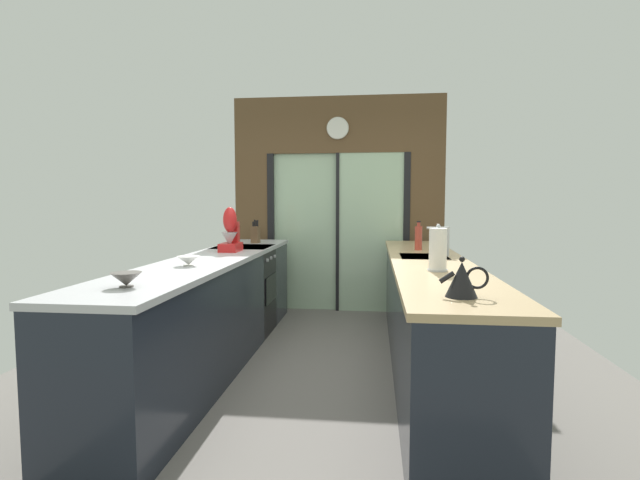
{
  "coord_description": "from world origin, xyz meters",
  "views": [
    {
      "loc": [
        0.46,
        -3.58,
        1.39
      ],
      "look_at": [
        -0.04,
        0.76,
        1.04
      ],
      "focal_mm": 26.53,
      "sensor_mm": 36.0,
      "label": 1
    }
  ],
  "objects_px": {
    "oven_range": "(244,290)",
    "stand_mixer": "(231,234)",
    "mixing_bowl_far": "(188,261)",
    "soap_bottle": "(418,237)",
    "knife_block": "(255,234)",
    "kettle": "(462,279)",
    "mixing_bowl_near": "(126,279)",
    "paper_towel_roll": "(438,250)"
  },
  "relations": [
    {
      "from": "stand_mixer",
      "to": "oven_range",
      "type": "bearing_deg",
      "value": 92.12
    },
    {
      "from": "kettle",
      "to": "paper_towel_roll",
      "type": "height_order",
      "value": "paper_towel_roll"
    },
    {
      "from": "oven_range",
      "to": "mixing_bowl_far",
      "type": "xyz_separation_m",
      "value": [
        0.02,
        -1.53,
        0.5
      ]
    },
    {
      "from": "oven_range",
      "to": "mixing_bowl_near",
      "type": "relative_size",
      "value": 5.5
    },
    {
      "from": "stand_mixer",
      "to": "kettle",
      "type": "distance_m",
      "value": 2.66
    },
    {
      "from": "paper_towel_roll",
      "to": "knife_block",
      "type": "bearing_deg",
      "value": 131.33
    },
    {
      "from": "knife_block",
      "to": "stand_mixer",
      "type": "distance_m",
      "value": 0.94
    },
    {
      "from": "knife_block",
      "to": "stand_mixer",
      "type": "xyz_separation_m",
      "value": [
        -0.0,
        -0.94,
        0.06
      ]
    },
    {
      "from": "oven_range",
      "to": "stand_mixer",
      "type": "height_order",
      "value": "stand_mixer"
    },
    {
      "from": "mixing_bowl_near",
      "to": "soap_bottle",
      "type": "xyz_separation_m",
      "value": [
        1.78,
        2.23,
        0.08
      ]
    },
    {
      "from": "mixing_bowl_near",
      "to": "knife_block",
      "type": "height_order",
      "value": "knife_block"
    },
    {
      "from": "oven_range",
      "to": "mixing_bowl_far",
      "type": "bearing_deg",
      "value": -89.31
    },
    {
      "from": "stand_mixer",
      "to": "mixing_bowl_far",
      "type": "bearing_deg",
      "value": -90.0
    },
    {
      "from": "mixing_bowl_near",
      "to": "knife_block",
      "type": "xyz_separation_m",
      "value": [
        0.0,
        2.84,
        0.06
      ]
    },
    {
      "from": "mixing_bowl_near",
      "to": "stand_mixer",
      "type": "distance_m",
      "value": 1.91
    },
    {
      "from": "stand_mixer",
      "to": "kettle",
      "type": "relative_size",
      "value": 1.74
    },
    {
      "from": "mixing_bowl_near",
      "to": "paper_towel_roll",
      "type": "relative_size",
      "value": 0.52
    },
    {
      "from": "stand_mixer",
      "to": "paper_towel_roll",
      "type": "xyz_separation_m",
      "value": [
        1.78,
        -1.08,
        -0.02
      ]
    },
    {
      "from": "mixing_bowl_far",
      "to": "kettle",
      "type": "bearing_deg",
      "value": -27.83
    },
    {
      "from": "oven_range",
      "to": "kettle",
      "type": "distance_m",
      "value": 3.1
    },
    {
      "from": "stand_mixer",
      "to": "mixing_bowl_near",
      "type": "bearing_deg",
      "value": -90.0
    },
    {
      "from": "stand_mixer",
      "to": "kettle",
      "type": "height_order",
      "value": "stand_mixer"
    },
    {
      "from": "knife_block",
      "to": "soap_bottle",
      "type": "xyz_separation_m",
      "value": [
        1.78,
        -0.61,
        0.02
      ]
    },
    {
      "from": "mixing_bowl_far",
      "to": "stand_mixer",
      "type": "relative_size",
      "value": 0.4
    },
    {
      "from": "mixing_bowl_near",
      "to": "mixing_bowl_far",
      "type": "relative_size",
      "value": 1.0
    },
    {
      "from": "oven_range",
      "to": "soap_bottle",
      "type": "bearing_deg",
      "value": -5.34
    },
    {
      "from": "mixing_bowl_far",
      "to": "kettle",
      "type": "xyz_separation_m",
      "value": [
        1.78,
        -0.94,
        0.05
      ]
    },
    {
      "from": "oven_range",
      "to": "kettle",
      "type": "height_order",
      "value": "kettle"
    },
    {
      "from": "mixing_bowl_far",
      "to": "knife_block",
      "type": "distance_m",
      "value": 1.97
    },
    {
      "from": "mixing_bowl_far",
      "to": "soap_bottle",
      "type": "bearing_deg",
      "value": 37.36
    },
    {
      "from": "mixing_bowl_far",
      "to": "soap_bottle",
      "type": "height_order",
      "value": "soap_bottle"
    },
    {
      "from": "stand_mixer",
      "to": "soap_bottle",
      "type": "distance_m",
      "value": 1.81
    },
    {
      "from": "knife_block",
      "to": "paper_towel_roll",
      "type": "height_order",
      "value": "paper_towel_roll"
    },
    {
      "from": "oven_range",
      "to": "stand_mixer",
      "type": "bearing_deg",
      "value": -87.88
    },
    {
      "from": "mixing_bowl_near",
      "to": "mixing_bowl_far",
      "type": "distance_m",
      "value": 0.88
    },
    {
      "from": "knife_block",
      "to": "kettle",
      "type": "bearing_deg",
      "value": -58.51
    },
    {
      "from": "mixing_bowl_far",
      "to": "knife_block",
      "type": "bearing_deg",
      "value": 90.0
    },
    {
      "from": "kettle",
      "to": "paper_towel_roll",
      "type": "relative_size",
      "value": 0.76
    },
    {
      "from": "knife_block",
      "to": "stand_mixer",
      "type": "bearing_deg",
      "value": -90.0
    },
    {
      "from": "mixing_bowl_far",
      "to": "soap_bottle",
      "type": "relative_size",
      "value": 0.59
    },
    {
      "from": "mixing_bowl_near",
      "to": "soap_bottle",
      "type": "bearing_deg",
      "value": 51.46
    },
    {
      "from": "mixing_bowl_near",
      "to": "stand_mixer",
      "type": "height_order",
      "value": "stand_mixer"
    }
  ]
}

